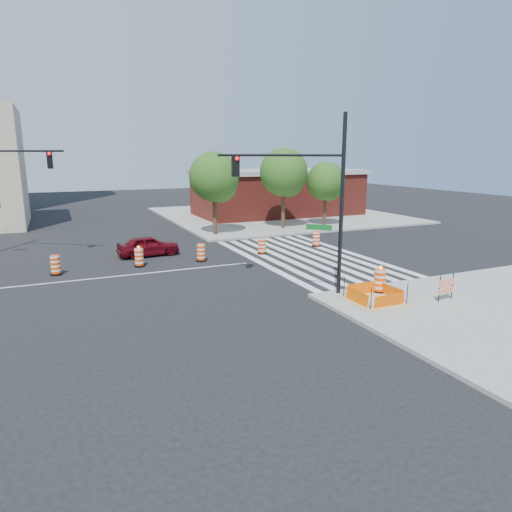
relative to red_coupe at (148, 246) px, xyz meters
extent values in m
plane|color=black|center=(-2.27, -4.21, -0.63)|extent=(120.00, 120.00, 0.00)
cube|color=gray|center=(15.73, 13.79, -0.56)|extent=(22.00, 22.00, 0.15)
cube|color=silver|center=(5.53, -4.21, -0.63)|extent=(0.45, 13.50, 0.01)
cube|color=silver|center=(6.43, -4.21, -0.63)|extent=(0.45, 13.50, 0.01)
cube|color=silver|center=(7.33, -4.21, -0.63)|extent=(0.45, 13.50, 0.01)
cube|color=silver|center=(8.23, -4.21, -0.63)|extent=(0.45, 13.50, 0.01)
cube|color=silver|center=(9.13, -4.21, -0.63)|extent=(0.45, 13.50, 0.01)
cube|color=silver|center=(10.03, -4.21, -0.63)|extent=(0.45, 13.50, 0.01)
cube|color=silver|center=(10.93, -4.21, -0.63)|extent=(0.45, 13.50, 0.01)
cube|color=silver|center=(11.83, -4.21, -0.63)|extent=(0.45, 13.50, 0.01)
cube|color=silver|center=(-2.27, -4.21, -0.63)|extent=(14.00, 0.12, 0.01)
cube|color=tan|center=(6.73, -13.21, -0.46)|extent=(2.20, 2.20, 0.05)
cube|color=#ED5904|center=(6.73, -14.11, -0.21)|extent=(1.44, 0.02, 0.55)
cube|color=#ED5904|center=(6.73, -12.31, -0.21)|extent=(1.44, 0.02, 0.55)
cube|color=#ED5904|center=(5.83, -13.21, -0.21)|extent=(0.02, 1.44, 0.55)
cube|color=#ED5904|center=(7.63, -13.21, -0.21)|extent=(0.02, 1.44, 0.55)
cylinder|color=black|center=(5.83, -14.11, -0.03)|extent=(0.04, 0.04, 0.90)
cylinder|color=black|center=(7.63, -14.11, -0.03)|extent=(0.04, 0.04, 0.90)
cylinder|color=black|center=(5.83, -12.31, -0.03)|extent=(0.04, 0.04, 0.90)
cylinder|color=black|center=(7.63, -12.31, -0.03)|extent=(0.04, 0.04, 0.90)
cube|color=maroon|center=(15.73, 13.79, 1.47)|extent=(16.00, 8.00, 4.20)
cube|color=gray|center=(15.73, 13.79, 3.77)|extent=(16.50, 8.50, 0.40)
imported|color=#580710|center=(0.00, 0.00, 0.00)|extent=(3.83, 1.79, 1.27)
cylinder|color=black|center=(6.01, -11.63, 3.33)|extent=(0.17, 0.17, 7.63)
cylinder|color=black|center=(3.99, -9.60, 5.43)|extent=(4.12, 4.14, 0.11)
cube|color=black|center=(2.58, -8.18, 4.95)|extent=(0.31, 0.27, 0.95)
sphere|color=#FF0C0C|center=(2.58, -8.36, 5.29)|extent=(0.17, 0.17, 0.17)
cube|color=#0C591E|center=(5.34, -10.95, 2.38)|extent=(0.83, 0.84, 0.24)
cylinder|color=black|center=(-6.81, 2.44, 5.66)|extent=(5.05, 3.34, 0.12)
cube|color=black|center=(-5.07, 1.31, 5.16)|extent=(0.32, 0.28, 0.99)
sphere|color=#FF0C0C|center=(-5.07, 1.13, 5.51)|extent=(0.18, 0.18, 0.18)
cylinder|color=black|center=(7.68, -12.35, -0.43)|extent=(0.62, 0.62, 0.10)
cylinder|color=#FF4205|center=(7.68, -12.35, 0.09)|extent=(0.50, 0.50, 0.99)
sphere|color=#FF990C|center=(7.68, -12.35, 0.66)|extent=(0.17, 0.17, 0.17)
cube|color=#FF4205|center=(9.51, -14.31, 0.29)|extent=(0.93, 0.17, 0.31)
cube|color=#FF4205|center=(9.51, -14.31, -0.07)|extent=(0.93, 0.17, 0.24)
cylinder|color=black|center=(9.09, -14.36, 0.07)|extent=(0.04, 0.04, 1.10)
cylinder|color=black|center=(9.92, -14.25, 0.07)|extent=(0.04, 0.04, 1.10)
cylinder|color=#382314|center=(6.03, 5.01, 1.35)|extent=(0.32, 0.32, 3.98)
sphere|color=#214D16|center=(6.03, 5.01, 3.84)|extent=(3.73, 3.73, 3.73)
sphere|color=#214D16|center=(6.52, 5.30, 3.22)|extent=(2.74, 2.74, 2.74)
sphere|color=#214D16|center=(5.64, 4.81, 3.47)|extent=(2.49, 2.49, 2.49)
cylinder|color=#382314|center=(12.22, 5.72, 1.45)|extent=(0.31, 0.31, 4.17)
sphere|color=#214D16|center=(12.22, 5.72, 4.05)|extent=(3.91, 3.91, 3.91)
sphere|color=#214D16|center=(12.71, 6.02, 3.40)|extent=(2.87, 2.87, 2.87)
sphere|color=#214D16|center=(11.83, 5.53, 3.66)|extent=(2.60, 2.60, 2.60)
cylinder|color=#382314|center=(16.05, 5.38, 1.10)|extent=(0.29, 0.29, 3.46)
sphere|color=#214D16|center=(16.05, 5.38, 3.26)|extent=(3.25, 3.25, 3.25)
sphere|color=#214D16|center=(16.50, 5.65, 2.72)|extent=(2.38, 2.38, 2.38)
sphere|color=#214D16|center=(15.69, 5.20, 2.94)|extent=(2.17, 2.17, 2.17)
cylinder|color=black|center=(-5.27, -2.64, -0.58)|extent=(0.60, 0.60, 0.10)
cylinder|color=#FF4205|center=(-5.27, -2.64, -0.08)|extent=(0.48, 0.48, 0.95)
cylinder|color=black|center=(-1.01, -2.57, -0.58)|extent=(0.60, 0.60, 0.10)
cylinder|color=#FF4205|center=(-1.01, -2.57, -0.08)|extent=(0.48, 0.48, 0.95)
sphere|color=#FF990C|center=(-1.01, -2.57, 0.47)|extent=(0.16, 0.16, 0.16)
cylinder|color=black|center=(2.52, -2.70, -0.58)|extent=(0.60, 0.60, 0.10)
cylinder|color=#FF4205|center=(2.52, -2.70, -0.08)|extent=(0.48, 0.48, 0.95)
cylinder|color=black|center=(6.59, -2.35, -0.58)|extent=(0.60, 0.60, 0.10)
cylinder|color=#FF4205|center=(6.59, -2.35, -0.08)|extent=(0.48, 0.48, 0.95)
cylinder|color=black|center=(10.95, -1.67, -0.58)|extent=(0.60, 0.60, 0.10)
cylinder|color=#FF4205|center=(10.95, -1.67, -0.08)|extent=(0.48, 0.48, 0.95)
camera|label=1|loc=(-5.09, -27.71, 5.45)|focal=32.00mm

